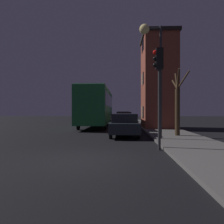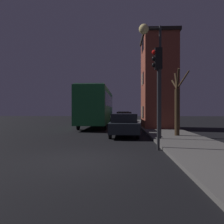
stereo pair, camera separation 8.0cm
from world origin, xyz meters
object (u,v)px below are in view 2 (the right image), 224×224
(bus, at_px, (97,105))
(traffic_light, at_px, (158,77))
(streetlamp, at_px, (151,50))
(car_far_lane, at_px, (123,117))
(car_near_lane, at_px, (124,124))
(car_mid_lane, at_px, (124,119))
(bare_tree, at_px, (177,105))

(bus, bearing_deg, traffic_light, -72.67)
(streetlamp, distance_m, bus, 11.62)
(bus, xyz_separation_m, car_far_lane, (2.73, 9.28, -1.48))
(traffic_light, distance_m, car_near_lane, 5.79)
(car_mid_lane, bearing_deg, bare_tree, -73.02)
(bare_tree, bearing_deg, car_near_lane, 169.97)
(streetlamp, xyz_separation_m, car_near_lane, (-1.47, 2.24, -4.25))
(bus, distance_m, car_far_lane, 9.79)
(traffic_light, relative_size, car_near_lane, 0.92)
(streetlamp, xyz_separation_m, bus, (-4.22, 10.47, -2.74))
(streetlamp, distance_m, car_mid_lane, 13.19)
(car_far_lane, bearing_deg, bare_tree, -79.47)
(traffic_light, xyz_separation_m, car_near_lane, (-1.41, 5.10, -2.34))
(streetlamp, distance_m, car_near_lane, 5.02)
(bare_tree, bearing_deg, streetlamp, -138.61)
(streetlamp, relative_size, car_mid_lane, 1.65)
(traffic_light, xyz_separation_m, car_mid_lane, (-1.35, 15.27, -2.33))
(streetlamp, bearing_deg, traffic_light, -91.17)
(streetlamp, bearing_deg, bus, 111.94)
(streetlamp, xyz_separation_m, traffic_light, (-0.06, -2.86, -1.91))
(streetlamp, bearing_deg, bare_tree, 41.39)
(streetlamp, xyz_separation_m, car_mid_lane, (-1.41, 12.41, -4.24))
(car_mid_lane, distance_m, car_far_lane, 7.35)
(streetlamp, height_order, bus, streetlamp)
(car_near_lane, height_order, car_mid_lane, car_mid_lane)
(car_near_lane, height_order, car_far_lane, car_far_lane)
(traffic_light, height_order, bare_tree, bare_tree)
(bare_tree, height_order, bus, bare_tree)
(traffic_light, bearing_deg, bare_tree, 66.82)
(streetlamp, height_order, bare_tree, streetlamp)
(bus, bearing_deg, streetlamp, -68.06)
(car_near_lane, relative_size, car_far_lane, 1.04)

